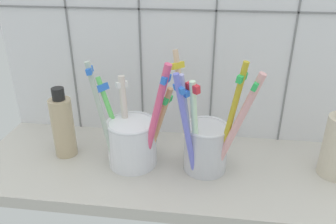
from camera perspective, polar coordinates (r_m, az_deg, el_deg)
counter_slab at (r=56.91cm, az=0.06°, el=-9.78°), size 64.00×22.00×2.00cm
tile_wall_back at (r=59.30cm, az=1.65°, el=14.52°), size 64.00×2.20×45.00cm
toothbrush_cup_left at (r=54.41cm, az=-6.16°, el=-4.74°), size 13.18×8.08×18.41cm
toothbrush_cup_right at (r=52.58cm, az=6.38°, el=-5.20°), size 13.51×9.41×19.03cm
soap_bottle at (r=59.19cm, az=-17.33°, el=-2.23°), size 3.68×3.68×12.23cm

